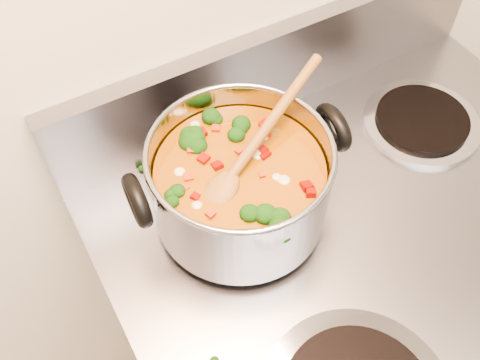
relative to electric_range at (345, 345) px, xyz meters
name	(u,v)px	position (x,y,z in m)	size (l,w,h in m)	color
electric_range	(345,345)	(0.00, 0.00, 0.00)	(0.79, 0.71, 1.08)	gray
stockpot	(240,184)	(-0.17, 0.15, 0.54)	(0.31, 0.25, 0.15)	#9A9BA2
wooden_spoon	(247,155)	(-0.16, 0.15, 0.58)	(0.26, 0.14, 0.09)	brown
cooktop_crumbs	(240,164)	(-0.13, 0.23, 0.46)	(0.29, 0.29, 0.01)	black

